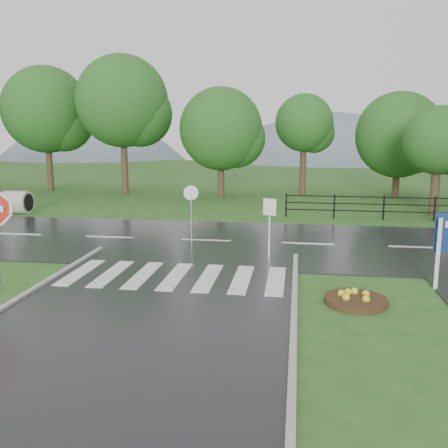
# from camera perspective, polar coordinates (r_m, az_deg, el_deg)

# --- Properties ---
(ground) EXTENTS (120.00, 120.00, 0.00)m
(ground) POSITION_cam_1_polar(r_m,az_deg,el_deg) (10.64, -12.25, -13.92)
(ground) COLOR #2A591D
(ground) RESTS_ON ground
(main_road) EXTENTS (90.00, 8.00, 0.04)m
(main_road) POSITION_cam_1_polar(r_m,az_deg,el_deg) (19.83, -2.08, -1.99)
(main_road) COLOR black
(main_road) RESTS_ON ground
(crosswalk) EXTENTS (6.50, 2.80, 0.02)m
(crosswalk) POSITION_cam_1_polar(r_m,az_deg,el_deg) (15.09, -5.57, -5.95)
(crosswalk) COLOR silver
(crosswalk) RESTS_ON ground
(fence_west) EXTENTS (9.58, 0.08, 1.20)m
(fence_west) POSITION_cam_1_polar(r_m,az_deg,el_deg) (25.62, 17.80, 2.08)
(fence_west) COLOR black
(fence_west) RESTS_ON ground
(hills) EXTENTS (102.00, 48.00, 48.00)m
(hills) POSITION_cam_1_polar(r_m,az_deg,el_deg) (76.64, 8.13, -4.30)
(hills) COLOR slate
(hills) RESTS_ON ground
(treeline) EXTENTS (83.20, 5.20, 10.00)m
(treeline) POSITION_cam_1_polar(r_m,az_deg,el_deg) (33.39, 4.00, 3.27)
(treeline) COLOR #1D551A
(treeline) RESTS_ON ground
(flower_bed) EXTENTS (1.59, 1.59, 0.32)m
(flower_bed) POSITION_cam_1_polar(r_m,az_deg,el_deg) (13.33, 14.83, -8.31)
(flower_bed) COLOR #332111
(flower_bed) RESTS_ON ground
(reg_sign_small) EXTENTS (0.45, 0.16, 2.09)m
(reg_sign_small) POSITION_cam_1_polar(r_m,az_deg,el_deg) (16.97, 5.23, 0.89)
(reg_sign_small) COLOR #939399
(reg_sign_small) RESTS_ON ground
(reg_sign_round) EXTENTS (0.53, 0.16, 2.35)m
(reg_sign_round) POSITION_cam_1_polar(r_m,az_deg,el_deg) (18.53, -3.77, 1.73)
(reg_sign_round) COLOR #939399
(reg_sign_round) RESTS_ON ground
(entrance_tree_left) EXTENTS (3.44, 3.44, 5.55)m
(entrance_tree_left) POSITION_cam_1_polar(r_m,az_deg,el_deg) (27.39, 23.32, 8.73)
(entrance_tree_left) COLOR #3D2B1C
(entrance_tree_left) RESTS_ON ground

